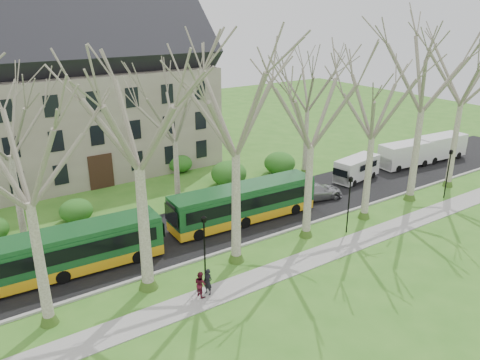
# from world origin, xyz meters

# --- Properties ---
(ground) EXTENTS (120.00, 120.00, 0.00)m
(ground) POSITION_xyz_m (0.00, 0.00, 0.00)
(ground) COLOR #367220
(ground) RESTS_ON ground
(sidewalk) EXTENTS (70.00, 2.00, 0.06)m
(sidewalk) POSITION_xyz_m (0.00, -2.50, 0.03)
(sidewalk) COLOR gray
(sidewalk) RESTS_ON ground
(road) EXTENTS (80.00, 8.00, 0.06)m
(road) POSITION_xyz_m (0.00, 5.50, 0.03)
(road) COLOR black
(road) RESTS_ON ground
(curb) EXTENTS (80.00, 0.25, 0.14)m
(curb) POSITION_xyz_m (0.00, 1.50, 0.07)
(curb) COLOR #A5A39E
(curb) RESTS_ON ground
(building) EXTENTS (26.50, 12.20, 16.00)m
(building) POSITION_xyz_m (-6.00, 24.00, 8.07)
(building) COLOR gray
(building) RESTS_ON ground
(tree_row_verge) EXTENTS (49.00, 7.00, 14.00)m
(tree_row_verge) POSITION_xyz_m (0.00, 0.30, 7.00)
(tree_row_verge) COLOR gray
(tree_row_verge) RESTS_ON ground
(tree_row_far) EXTENTS (33.00, 7.00, 12.00)m
(tree_row_far) POSITION_xyz_m (-1.33, 11.00, 6.00)
(tree_row_far) COLOR gray
(tree_row_far) RESTS_ON ground
(lamp_row) EXTENTS (36.22, 0.22, 4.30)m
(lamp_row) POSITION_xyz_m (-0.00, -1.00, 2.57)
(lamp_row) COLOR black
(lamp_row) RESTS_ON ground
(hedges) EXTENTS (30.60, 8.60, 2.00)m
(hedges) POSITION_xyz_m (-4.67, 14.00, 1.00)
(hedges) COLOR #2A5217
(hedges) RESTS_ON ground
(bus_lead) EXTENTS (11.81, 3.01, 2.93)m
(bus_lead) POSITION_xyz_m (-12.55, 4.65, 1.52)
(bus_lead) COLOR #165023
(bus_lead) RESTS_ON road
(bus_follow) EXTENTS (11.90, 2.98, 2.95)m
(bus_follow) POSITION_xyz_m (0.78, 4.83, 1.54)
(bus_follow) COLOR #165023
(bus_follow) RESTS_ON road
(sedan) EXTENTS (5.25, 2.98, 1.43)m
(sedan) POSITION_xyz_m (8.34, 5.03, 0.78)
(sedan) COLOR #9E9EA2
(sedan) RESTS_ON road
(van_a) EXTENTS (5.32, 2.69, 2.22)m
(van_a) POSITION_xyz_m (14.87, 6.35, 1.17)
(van_a) COLOR silver
(van_a) RESTS_ON road
(van_b) EXTENTS (5.96, 2.67, 2.52)m
(van_b) POSITION_xyz_m (22.02, 6.34, 1.32)
(van_b) COLOR silver
(van_b) RESTS_ON road
(van_c) EXTENTS (6.19, 2.68, 2.63)m
(van_c) POSITION_xyz_m (27.34, 5.97, 1.38)
(van_c) COLOR silver
(van_c) RESTS_ON road
(pedestrian_a) EXTENTS (0.56, 0.68, 1.59)m
(pedestrian_a) POSITION_xyz_m (-6.54, -2.25, 0.86)
(pedestrian_a) COLOR black
(pedestrian_a) RESTS_ON sidewalk
(pedestrian_b) EXTENTS (0.67, 0.82, 1.54)m
(pedestrian_b) POSITION_xyz_m (-6.98, -2.15, 0.83)
(pedestrian_b) COLOR #4F1220
(pedestrian_b) RESTS_ON sidewalk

